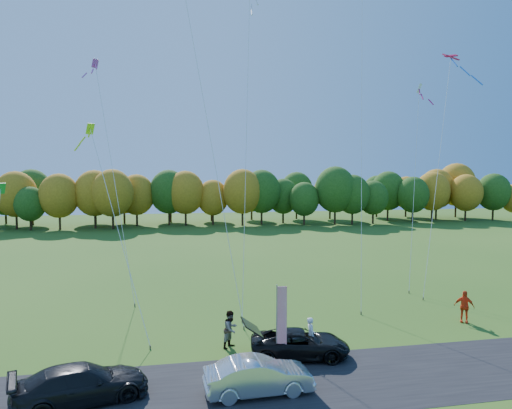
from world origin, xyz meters
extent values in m
plane|color=#275015|center=(0.00, 0.00, 0.00)|extent=(160.00, 160.00, 0.00)
cube|color=black|center=(0.00, -4.00, 0.01)|extent=(90.00, 6.00, 0.01)
imported|color=black|center=(0.79, -1.35, 0.67)|extent=(5.12, 2.98, 1.34)
imported|color=silver|center=(-1.92, -4.61, 0.73)|extent=(4.49, 1.74, 1.46)
imported|color=black|center=(-8.89, -4.00, 0.75)|extent=(5.52, 3.46, 1.49)
imported|color=white|center=(1.47, -0.93, 0.90)|extent=(0.47, 0.68, 1.80)
imported|color=gray|center=(-2.37, 0.52, 0.96)|extent=(1.17, 1.18, 1.92)
imported|color=red|center=(11.98, 1.80, 0.97)|extent=(1.20, 1.04, 1.93)
cylinder|color=#999999|center=(-0.53, -1.95, 1.90)|extent=(0.06, 0.06, 3.81)
cube|color=red|center=(-0.29, -1.98, 2.28)|extent=(0.48, 0.08, 2.86)
cube|color=navy|center=(-0.29, -1.95, 3.34)|extent=(0.48, 0.07, 0.74)
cylinder|color=#4C3F33|center=(-1.28, 2.99, 0.10)|extent=(0.08, 0.08, 0.20)
cylinder|color=#4C3F33|center=(6.49, 4.34, 0.10)|extent=(0.08, 0.08, 0.20)
cylinder|color=#4C3F33|center=(-1.18, 4.23, 0.10)|extent=(0.08, 0.08, 0.20)
cylinder|color=#4C3F33|center=(12.19, 6.64, 0.10)|extent=(0.08, 0.08, 0.20)
cube|color=#D71744|center=(17.65, 12.41, 18.56)|extent=(3.02, 1.06, 1.16)
cylinder|color=#4C3F33|center=(-6.46, 1.03, 0.10)|extent=(0.08, 0.08, 0.20)
cube|color=#B7FF1A|center=(-10.31, 8.49, 11.81)|extent=(1.16, 1.16, 1.37)
cube|color=#199829|center=(-15.34, 7.42, 8.07)|extent=(1.12, 1.12, 1.32)
cylinder|color=#4C3F33|center=(12.13, 8.47, 0.10)|extent=(0.08, 0.08, 0.20)
cube|color=white|center=(16.26, 14.81, 16.41)|extent=(1.34, 1.34, 1.60)
cylinder|color=#4C3F33|center=(-7.79, 8.88, 0.10)|extent=(0.08, 0.08, 0.20)
cube|color=#C541B4|center=(-11.15, 16.94, 17.82)|extent=(1.17, 1.17, 1.39)
camera|label=1|loc=(-5.40, -22.32, 9.02)|focal=32.00mm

